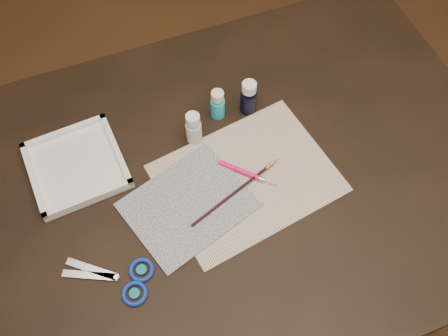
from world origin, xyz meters
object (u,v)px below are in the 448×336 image
object	(u,v)px
paint_bottle_cyan	(218,104)
paper	(247,178)
scissors	(107,279)
canvas	(188,205)
paint_bottle_white	(194,128)
palette_tray	(76,165)
paint_bottle_navy	(249,97)

from	to	relation	value
paint_bottle_cyan	paper	bearing A→B (deg)	-90.34
paper	scissors	world-z (taller)	scissors
canvas	paper	bearing A→B (deg)	6.72
paint_bottle_cyan	paint_bottle_white	bearing A→B (deg)	-149.21
paper	paint_bottle_cyan	distance (m)	0.19
scissors	palette_tray	bearing A→B (deg)	-65.04
paint_bottle_cyan	palette_tray	bearing A→B (deg)	-176.01
paint_bottle_white	scissors	size ratio (longest dim) A/B	0.44
paper	paint_bottle_white	distance (m)	0.17
canvas	paint_bottle_cyan	bearing A→B (deg)	54.43
paint_bottle_cyan	scissors	world-z (taller)	paint_bottle_cyan
canvas	palette_tray	size ratio (longest dim) A/B	1.25
canvas	palette_tray	bearing A→B (deg)	138.57
paint_bottle_white	palette_tray	xyz separation A→B (m)	(-0.27, 0.02, -0.03)
paint_bottle_cyan	canvas	bearing A→B (deg)	-125.57
paper	scissors	xyz separation A→B (m)	(-0.35, -0.11, 0.00)
paper	paint_bottle_navy	size ratio (longest dim) A/B	3.96
paint_bottle_white	paint_bottle_navy	world-z (taller)	paint_bottle_navy
canvas	paint_bottle_white	size ratio (longest dim) A/B	2.86
paint_bottle_navy	scissors	distance (m)	0.51
paper	paint_bottle_navy	world-z (taller)	paint_bottle_navy
paint_bottle_white	paint_bottle_navy	bearing A→B (deg)	12.71
canvas	scissors	size ratio (longest dim) A/B	1.26
paint_bottle_navy	scissors	world-z (taller)	paint_bottle_navy
paper	palette_tray	bearing A→B (deg)	154.98
palette_tray	scissors	bearing A→B (deg)	-90.47
palette_tray	paint_bottle_navy	bearing A→B (deg)	1.75
paper	scissors	distance (m)	0.37
paint_bottle_white	canvas	bearing A→B (deg)	-113.86
canvas	paint_bottle_navy	bearing A→B (deg)	41.30
palette_tray	paint_bottle_white	bearing A→B (deg)	-4.31
paper	canvas	size ratio (longest dim) A/B	1.48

